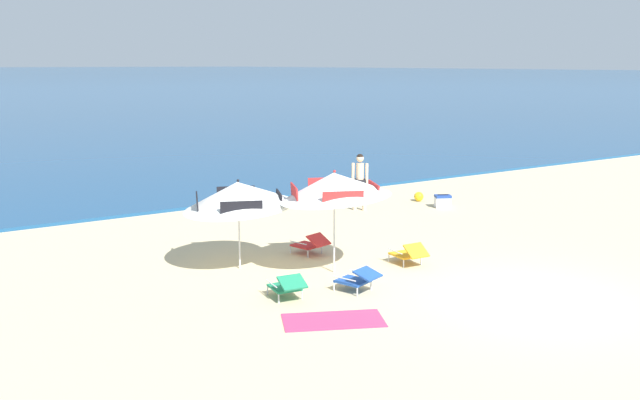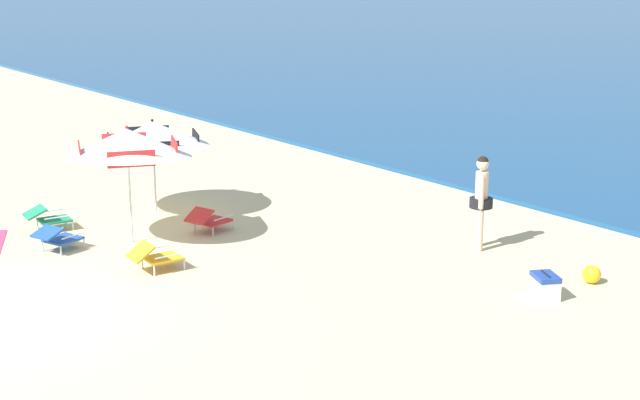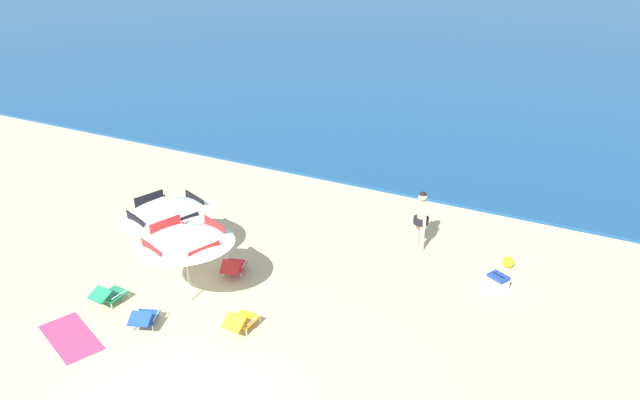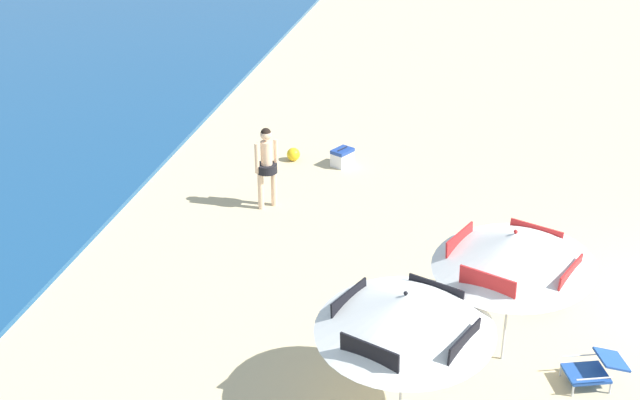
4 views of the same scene
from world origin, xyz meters
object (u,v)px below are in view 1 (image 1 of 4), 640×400
(lounge_chair_spare_folded, at_px, (358,278))
(beach_umbrella_striped_second, at_px, (238,195))
(lounge_chair_beside_umbrella, at_px, (287,286))
(person_standing_near_shore, at_px, (360,178))
(lounge_chair_facing_sea, at_px, (409,253))
(beach_ball, at_px, (419,197))
(beach_towel, at_px, (333,320))
(beach_umbrella_striped_main, at_px, (334,185))
(cooler_box, at_px, (443,201))
(lounge_chair_under_umbrella, at_px, (310,243))

(lounge_chair_spare_folded, bearing_deg, beach_umbrella_striped_second, 114.84)
(beach_umbrella_striped_second, xyz_separation_m, lounge_chair_beside_umbrella, (-0.15, -2.33, -1.41))
(lounge_chair_beside_umbrella, bearing_deg, person_standing_near_shore, 44.24)
(lounge_chair_facing_sea, xyz_separation_m, beach_ball, (5.07, 5.48, -0.11))
(beach_ball, bearing_deg, beach_towel, -138.74)
(beach_umbrella_striped_main, distance_m, person_standing_near_shore, 6.66)
(beach_umbrella_striped_second, distance_m, beach_ball, 9.31)
(person_standing_near_shore, bearing_deg, beach_umbrella_striped_second, -148.84)
(beach_umbrella_striped_main, xyz_separation_m, beach_umbrella_striped_second, (-1.60, 1.38, -0.25))
(beach_umbrella_striped_main, distance_m, beach_towel, 3.49)
(lounge_chair_spare_folded, bearing_deg, cooler_box, 36.10)
(lounge_chair_facing_sea, height_order, lounge_chair_spare_folded, lounge_chair_facing_sea)
(lounge_chair_beside_umbrella, relative_size, person_standing_near_shore, 0.53)
(person_standing_near_shore, height_order, beach_towel, person_standing_near_shore)
(beach_umbrella_striped_main, xyz_separation_m, person_standing_near_shore, (4.34, 4.97, -0.92))
(lounge_chair_facing_sea, relative_size, beach_towel, 0.52)
(beach_umbrella_striped_second, xyz_separation_m, beach_ball, (8.43, 3.66, -1.53))
(person_standing_near_shore, relative_size, cooler_box, 2.94)
(lounge_chair_beside_umbrella, height_order, cooler_box, lounge_chair_beside_umbrella)
(lounge_chair_under_umbrella, distance_m, lounge_chair_facing_sea, 2.41)
(beach_umbrella_striped_main, distance_m, lounge_chair_facing_sea, 2.46)
(lounge_chair_beside_umbrella, distance_m, lounge_chair_spare_folded, 1.46)
(lounge_chair_under_umbrella, height_order, lounge_chair_beside_umbrella, lounge_chair_under_umbrella)
(lounge_chair_under_umbrella, height_order, beach_towel, lounge_chair_under_umbrella)
(lounge_chair_spare_folded, distance_m, person_standing_near_shore, 7.90)
(lounge_chair_under_umbrella, distance_m, beach_ball, 7.39)
(lounge_chair_facing_sea, relative_size, cooler_box, 1.55)
(person_standing_near_shore, bearing_deg, beach_ball, 1.49)
(cooler_box, relative_size, beach_ball, 1.92)
(lounge_chair_facing_sea, height_order, beach_towel, lounge_chair_facing_sea)
(beach_umbrella_striped_main, xyz_separation_m, beach_towel, (-1.64, -2.39, -1.93))
(cooler_box, height_order, beach_ball, cooler_box)
(beach_towel, bearing_deg, person_standing_near_shore, 50.91)
(lounge_chair_spare_folded, height_order, beach_ball, lounge_chair_spare_folded)
(lounge_chair_beside_umbrella, xyz_separation_m, beach_towel, (0.10, -1.44, -0.27))
(beach_ball, distance_m, beach_towel, 11.26)
(lounge_chair_under_umbrella, xyz_separation_m, lounge_chair_beside_umbrella, (-2.08, -2.46, 0.00))
(person_standing_near_shore, distance_m, beach_ball, 2.63)
(beach_umbrella_striped_main, height_order, beach_towel, beach_umbrella_striped_main)
(lounge_chair_beside_umbrella, height_order, lounge_chair_facing_sea, lounge_chair_facing_sea)
(lounge_chair_spare_folded, relative_size, person_standing_near_shore, 0.56)
(beach_umbrella_striped_main, distance_m, lounge_chair_under_umbrella, 2.27)
(lounge_chair_beside_umbrella, relative_size, beach_towel, 0.52)
(beach_towel, bearing_deg, lounge_chair_beside_umbrella, 94.16)
(lounge_chair_under_umbrella, bearing_deg, lounge_chair_facing_sea, -53.97)
(lounge_chair_beside_umbrella, xyz_separation_m, cooler_box, (8.54, 4.81, -0.07))
(lounge_chair_under_umbrella, xyz_separation_m, lounge_chair_facing_sea, (1.41, -1.94, -0.00))
(beach_umbrella_striped_main, relative_size, beach_ball, 10.94)
(lounge_chair_facing_sea, relative_size, lounge_chair_spare_folded, 0.94)
(person_standing_near_shore, xyz_separation_m, beach_ball, (2.49, 0.06, -0.87))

